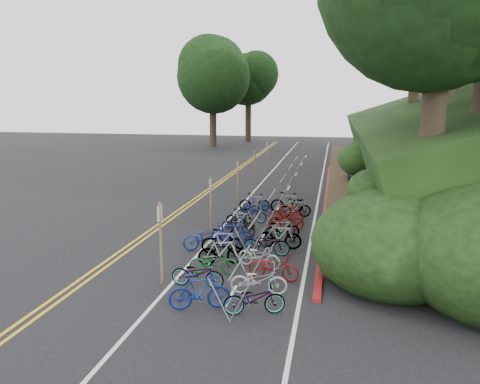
% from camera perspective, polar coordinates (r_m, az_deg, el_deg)
% --- Properties ---
extents(ground, '(120.00, 120.00, 0.00)m').
position_cam_1_polar(ground, '(17.35, -9.80, -8.90)').
color(ground, black).
rests_on(ground, ground).
extents(road_markings, '(7.47, 80.00, 0.01)m').
position_cam_1_polar(road_markings, '(26.48, -0.63, -1.65)').
color(road_markings, gold).
rests_on(road_markings, ground).
extents(red_curb, '(0.25, 28.00, 0.10)m').
position_cam_1_polar(red_curb, '(27.77, 10.49, -1.13)').
color(red_curb, maroon).
rests_on(red_curb, ground).
extents(embankment, '(14.30, 48.14, 9.11)m').
position_cam_1_polar(embankment, '(35.03, 22.88, 4.90)').
color(embankment, black).
rests_on(embankment, ground).
extents(bike_rack_front, '(1.18, 3.15, 1.25)m').
position_cam_1_polar(bike_rack_front, '(14.07, 0.06, -9.65)').
color(bike_rack_front, gray).
rests_on(bike_rack_front, ground).
extents(bike_racks_rest, '(1.14, 23.00, 1.17)m').
position_cam_1_polar(bike_racks_rest, '(28.76, 5.21, 1.07)').
color(bike_racks_rest, gray).
rests_on(bike_racks_rest, ground).
extents(signpost_near, '(0.08, 0.40, 2.73)m').
position_cam_1_polar(signpost_near, '(15.30, -9.66, -5.54)').
color(signpost_near, brown).
rests_on(signpost_near, ground).
extents(signposts_rest, '(0.08, 18.40, 2.50)m').
position_cam_1_polar(signposts_rest, '(29.98, 0.87, 2.66)').
color(signposts_rest, brown).
rests_on(signposts_rest, ground).
extents(bike_front, '(1.56, 2.02, 1.02)m').
position_cam_1_polar(bike_front, '(18.86, -4.08, -5.47)').
color(bike_front, navy).
rests_on(bike_front, ground).
extents(bike_valet, '(3.22, 14.10, 1.08)m').
position_cam_1_polar(bike_valet, '(18.94, 1.81, -5.45)').
color(bike_valet, navy).
rests_on(bike_valet, ground).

